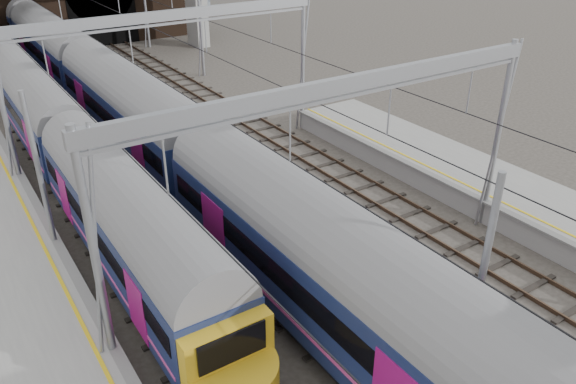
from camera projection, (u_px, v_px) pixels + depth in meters
tracks at (242, 207)px, 25.99m from camera, size 14.40×80.00×0.22m
overhead_line at (173, 38)px, 27.77m from camera, size 16.80×80.00×8.00m
retaining_wall at (59, 1)px, 52.03m from camera, size 28.00×2.75×9.00m
train_main at (87, 75)px, 36.23m from camera, size 2.99×69.03×5.08m
train_second at (37, 108)px, 31.14m from camera, size 2.62×45.53×4.57m
equip_cover_b at (289, 245)px, 23.09m from camera, size 1.04×0.81×0.11m
equip_cover_c at (386, 236)px, 23.71m from camera, size 1.13×0.98×0.11m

